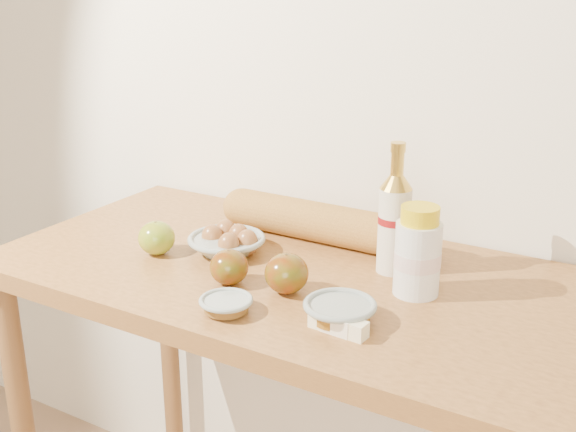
{
  "coord_description": "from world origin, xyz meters",
  "views": [
    {
      "loc": [
        0.64,
        0.07,
        1.46
      ],
      "look_at": [
        0.0,
        1.15,
        1.02
      ],
      "focal_mm": 45.0,
      "sensor_mm": 36.0,
      "label": 1
    }
  ],
  "objects_px": {
    "baguette": "(325,223)",
    "table": "(296,327)",
    "egg_bowl": "(228,242)",
    "cream_bottle": "(418,254)",
    "bourbon_bottle": "(394,221)"
  },
  "relations": [
    {
      "from": "bourbon_bottle",
      "to": "cream_bottle",
      "type": "bearing_deg",
      "value": -65.84
    },
    {
      "from": "bourbon_bottle",
      "to": "cream_bottle",
      "type": "height_order",
      "value": "bourbon_bottle"
    },
    {
      "from": "cream_bottle",
      "to": "table",
      "type": "bearing_deg",
      "value": 168.58
    },
    {
      "from": "bourbon_bottle",
      "to": "cream_bottle",
      "type": "relative_size",
      "value": 1.54
    },
    {
      "from": "table",
      "to": "cream_bottle",
      "type": "distance_m",
      "value": 0.31
    },
    {
      "from": "table",
      "to": "bourbon_bottle",
      "type": "bearing_deg",
      "value": 29.34
    },
    {
      "from": "bourbon_bottle",
      "to": "table",
      "type": "bearing_deg",
      "value": -173.22
    },
    {
      "from": "egg_bowl",
      "to": "bourbon_bottle",
      "type": "bearing_deg",
      "value": 14.35
    },
    {
      "from": "baguette",
      "to": "cream_bottle",
      "type": "bearing_deg",
      "value": -28.5
    },
    {
      "from": "egg_bowl",
      "to": "cream_bottle",
      "type": "bearing_deg",
      "value": 1.81
    },
    {
      "from": "cream_bottle",
      "to": "baguette",
      "type": "distance_m",
      "value": 0.3
    },
    {
      "from": "table",
      "to": "baguette",
      "type": "distance_m",
      "value": 0.23
    },
    {
      "from": "cream_bottle",
      "to": "baguette",
      "type": "height_order",
      "value": "cream_bottle"
    },
    {
      "from": "baguette",
      "to": "table",
      "type": "bearing_deg",
      "value": -82.45
    },
    {
      "from": "table",
      "to": "cream_bottle",
      "type": "relative_size",
      "value": 7.3
    }
  ]
}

